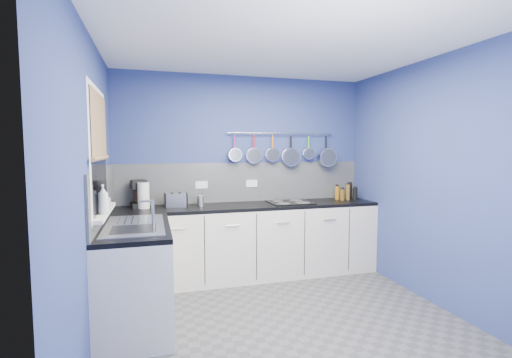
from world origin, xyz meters
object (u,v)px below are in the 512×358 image
toaster (176,200)px  canister (201,201)px  soap_bottle_b (105,201)px  paper_towel (143,196)px  coffee_maker (139,194)px  hob (290,202)px  soap_bottle_a (103,199)px

toaster → canister: size_ratio=2.05×
soap_bottle_b → toaster: 1.22m
paper_towel → coffee_maker: (-0.05, 0.08, 0.01)m
toaster → paper_towel: bearing=-168.8°
paper_towel → hob: bearing=-2.1°
coffee_maker → canister: bearing=-19.7°
paper_towel → coffee_maker: 0.10m
soap_bottle_a → toaster: size_ratio=0.97×
soap_bottle_a → canister: size_ratio=1.98×
hob → paper_towel: bearing=177.9°
coffee_maker → hob: coffee_maker is taller
canister → coffee_maker: bearing=172.6°
soap_bottle_b → canister: bearing=46.8°
hob → coffee_maker: bearing=175.4°
hob → canister: bearing=177.2°
canister → soap_bottle_a: bearing=-129.6°
toaster → hob: bearing=5.6°
paper_towel → toaster: paper_towel is taller
hob → toaster: bearing=176.8°
paper_towel → toaster: (0.36, 0.01, -0.07)m
soap_bottle_a → soap_bottle_b: 0.14m
soap_bottle_a → hob: 2.33m
toaster → soap_bottle_b: bearing=-113.6°
soap_bottle_b → canister: soap_bottle_b is taller
canister → toaster: bearing=175.1°
soap_bottle_b → toaster: soap_bottle_b is taller
soap_bottle_a → hob: (2.05, 1.08, -0.26)m
soap_bottle_a → paper_towel: soap_bottle_a is taller
toaster → canister: 0.29m
soap_bottle_a → coffee_maker: soap_bottle_a is taller
soap_bottle_b → paper_towel: bearing=74.0°
soap_bottle_a → soap_bottle_b: soap_bottle_a is taller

